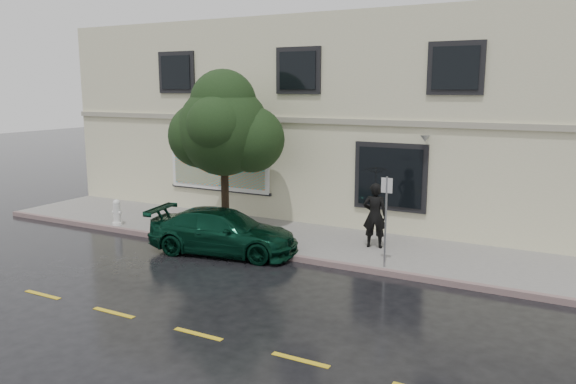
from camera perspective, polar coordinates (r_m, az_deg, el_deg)
The scene contains 12 objects.
ground at distance 15.07m, azimuth -7.73°, elevation -7.53°, with size 90.00×90.00×0.00m, color black.
sidewalk at distance 17.66m, azimuth -1.54°, elevation -4.47°, with size 20.00×3.50×0.15m, color gray.
curb at distance 16.23m, azimuth -4.62°, elevation -5.87°, with size 20.00×0.18×0.16m, color slate.
road_marking at distance 12.58m, azimuth -17.28°, elevation -11.62°, with size 19.00×0.12×0.01m, color gold.
building at distance 22.26m, azimuth 5.83°, elevation 7.53°, with size 20.00×8.12×7.00m.
billboard at distance 20.36m, azimuth -7.08°, elevation 3.14°, with size 4.30×0.16×2.20m.
car at distance 16.08m, azimuth -6.58°, elevation -4.02°, with size 1.90×4.31×1.25m, color black.
pedestrian at distance 16.12m, azimuth 8.81°, elevation -2.36°, with size 0.68×0.45×1.87m, color black.
umbrella at distance 15.89m, azimuth 8.94°, elevation 2.11°, with size 0.91×0.91×0.67m, color black.
street_tree at distance 17.82m, azimuth -6.55°, elevation 6.25°, with size 2.88×2.88×4.64m.
fire_hydrant at distance 19.51m, azimuth -16.98°, elevation -2.00°, with size 0.35×0.33×0.86m.
sign_pole at distance 14.28m, azimuth 9.92°, elevation -2.07°, with size 0.29×0.05×2.34m.
Camera 1 is at (8.47, -11.56, 4.66)m, focal length 35.00 mm.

